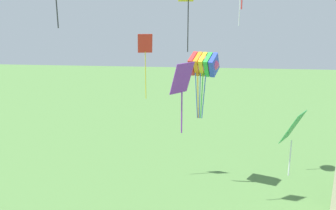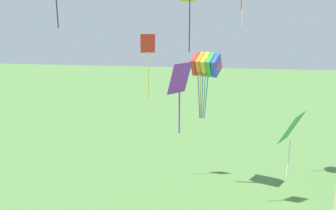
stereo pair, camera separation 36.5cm
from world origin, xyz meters
name	(u,v)px [view 1 (the left image)]	position (x,y,z in m)	size (l,w,h in m)	color
kite_rainbow_parafoil	(204,65)	(1.52, 15.74, 7.74)	(2.20, 1.91, 4.03)	#E54C8C
kite_purple_streamer	(182,84)	(0.81, 6.02, 8.65)	(0.82, 0.85, 2.46)	purple
kite_green_diamond	(292,131)	(4.65, 6.42, 6.98)	(0.99, 1.09, 2.40)	green
kite_red_diamond	(145,52)	(-2.06, 16.39, 8.37)	(0.95, 0.60, 4.04)	red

